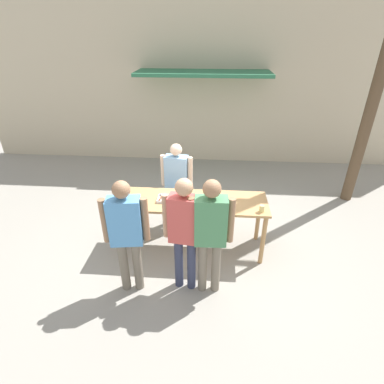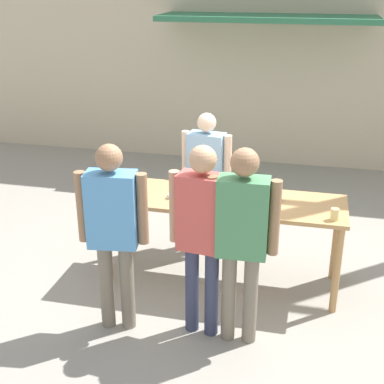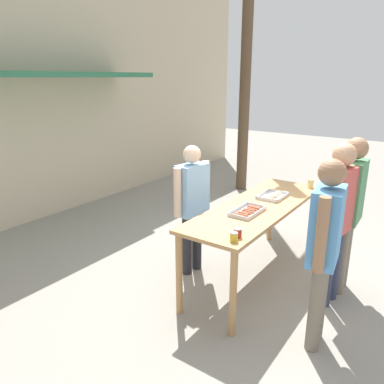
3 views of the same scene
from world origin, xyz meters
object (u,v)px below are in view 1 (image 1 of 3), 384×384
at_px(food_tray_sausages, 172,199).
at_px(beer_cup, 262,209).
at_px(person_customer_waiting_in_line, 185,227).
at_px(condiment_jar_mustard, 122,204).
at_px(food_tray_buns, 214,201).
at_px(person_server_behind_table, 177,178).
at_px(person_customer_with_cup, 210,229).
at_px(person_customer_holding_hotdog, 126,229).
at_px(condiment_jar_ketchup, 129,204).

relative_size(food_tray_sausages, beer_cup, 4.07).
height_order(beer_cup, person_customer_waiting_in_line, person_customer_waiting_in_line).
bearing_deg(condiment_jar_mustard, food_tray_buns, 9.49).
height_order(person_server_behind_table, person_customer_with_cup, person_customer_with_cup).
distance_m(food_tray_sausages, person_customer_with_cup, 1.11).
bearing_deg(food_tray_sausages, person_customer_waiting_in_line, -71.50).
distance_m(beer_cup, person_customer_holding_hotdog, 1.98).
height_order(person_customer_holding_hotdog, person_customer_with_cup, person_customer_with_cup).
relative_size(food_tray_sausages, condiment_jar_ketchup, 5.22).
xyz_separation_m(condiment_jar_ketchup, person_server_behind_table, (0.63, 0.96, -0.02)).
bearing_deg(food_tray_buns, condiment_jar_ketchup, -170.41).
bearing_deg(condiment_jar_mustard, beer_cup, 0.02).
height_order(food_tray_sausages, beer_cup, beer_cup).
xyz_separation_m(condiment_jar_mustard, beer_cup, (2.12, 0.00, 0.01)).
relative_size(food_tray_sausages, person_customer_holding_hotdog, 0.26).
xyz_separation_m(food_tray_sausages, condiment_jar_ketchup, (-0.64, -0.22, 0.03)).
bearing_deg(condiment_jar_ketchup, person_server_behind_table, 56.93).
xyz_separation_m(person_customer_with_cup, person_customer_waiting_in_line, (-0.34, 0.04, -0.01)).
bearing_deg(person_customer_waiting_in_line, beer_cup, -142.53).
relative_size(food_tray_sausages, condiment_jar_mustard, 5.22).
height_order(condiment_jar_mustard, person_customer_with_cup, person_customer_with_cup).
relative_size(food_tray_buns, condiment_jar_mustard, 4.55).
relative_size(condiment_jar_mustard, person_server_behind_table, 0.05).
relative_size(condiment_jar_ketchup, person_customer_waiting_in_line, 0.05).
xyz_separation_m(food_tray_sausages, person_customer_waiting_in_line, (0.29, -0.87, 0.10)).
bearing_deg(person_customer_waiting_in_line, food_tray_buns, -106.66).
distance_m(food_tray_buns, condiment_jar_mustard, 1.43).
distance_m(condiment_jar_ketchup, person_customer_holding_hotdog, 0.76).
xyz_separation_m(beer_cup, person_customer_with_cup, (-0.75, -0.67, 0.07)).
distance_m(person_customer_holding_hotdog, person_customer_with_cup, 1.10).
xyz_separation_m(condiment_jar_ketchup, person_customer_waiting_in_line, (0.93, -0.65, 0.08)).
relative_size(food_tray_buns, person_customer_with_cup, 0.22).
bearing_deg(person_server_behind_table, condiment_jar_ketchup, -115.83).
distance_m(food_tray_buns, beer_cup, 0.74).
distance_m(food_tray_buns, condiment_jar_ketchup, 1.33).
bearing_deg(beer_cup, person_server_behind_table, 144.84).
bearing_deg(beer_cup, person_customer_waiting_in_line, -149.74).
relative_size(food_tray_sausages, person_customer_with_cup, 0.26).
height_order(food_tray_sausages, person_customer_with_cup, person_customer_with_cup).
distance_m(condiment_jar_mustard, person_customer_with_cup, 1.53).
height_order(condiment_jar_ketchup, person_customer_holding_hotdog, person_customer_holding_hotdog).
relative_size(condiment_jar_mustard, condiment_jar_ketchup, 1.00).
distance_m(food_tray_sausages, person_server_behind_table, 0.74).
bearing_deg(food_tray_sausages, condiment_jar_mustard, -162.00).
bearing_deg(condiment_jar_ketchup, food_tray_sausages, 19.47).
bearing_deg(person_server_behind_table, person_customer_with_cup, -61.52).
height_order(food_tray_buns, person_customer_waiting_in_line, person_customer_waiting_in_line).
xyz_separation_m(beer_cup, person_server_behind_table, (-1.39, 0.98, -0.03)).
distance_m(condiment_jar_mustard, person_customer_holding_hotdog, 0.78).
distance_m(person_server_behind_table, person_customer_waiting_in_line, 1.64).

